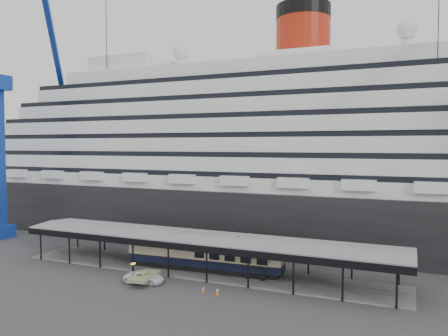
# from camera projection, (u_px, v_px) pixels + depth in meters

# --- Properties ---
(ground) EXTENTS (200.00, 200.00, 0.00)m
(ground) POSITION_uv_depth(u_px,v_px,m) (184.00, 282.00, 57.35)
(ground) COLOR #373739
(ground) RESTS_ON ground
(cruise_ship) EXTENTS (130.00, 30.00, 43.90)m
(cruise_ship) POSITION_uv_depth(u_px,v_px,m) (262.00, 143.00, 85.69)
(cruise_ship) COLOR black
(cruise_ship) RESTS_ON ground
(platform_canopy) EXTENTS (56.00, 9.18, 5.30)m
(platform_canopy) POSITION_uv_depth(u_px,v_px,m) (201.00, 255.00, 61.81)
(platform_canopy) COLOR slate
(platform_canopy) RESTS_ON ground
(crane_blue) EXTENTS (22.63, 19.19, 47.60)m
(crane_blue) POSITION_uv_depth(u_px,v_px,m) (4.00, 135.00, 83.96)
(crane_blue) COLOR #163CAB
(crane_blue) RESTS_ON ground
(port_truck) EXTENTS (5.51, 3.08, 1.45)m
(port_truck) POSITION_uv_depth(u_px,v_px,m) (144.00, 277.00, 56.78)
(port_truck) COLOR white
(port_truck) RESTS_ON ground
(pullman_carriage) EXTENTS (22.90, 4.14, 22.36)m
(pullman_carriage) POSITION_uv_depth(u_px,v_px,m) (204.00, 253.00, 61.60)
(pullman_carriage) COLOR black
(pullman_carriage) RESTS_ON ground
(traffic_cone_left) EXTENTS (0.43, 0.43, 0.68)m
(traffic_cone_left) POSITION_uv_depth(u_px,v_px,m) (154.00, 283.00, 55.93)
(traffic_cone_left) COLOR #CE450B
(traffic_cone_left) RESTS_ON ground
(traffic_cone_mid) EXTENTS (0.44, 0.44, 0.70)m
(traffic_cone_mid) POSITION_uv_depth(u_px,v_px,m) (203.00, 289.00, 53.35)
(traffic_cone_mid) COLOR #DF5A0C
(traffic_cone_mid) RESTS_ON ground
(traffic_cone_right) EXTENTS (0.50, 0.50, 0.83)m
(traffic_cone_right) POSITION_uv_depth(u_px,v_px,m) (217.00, 291.00, 52.37)
(traffic_cone_right) COLOR #F05A0D
(traffic_cone_right) RESTS_ON ground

